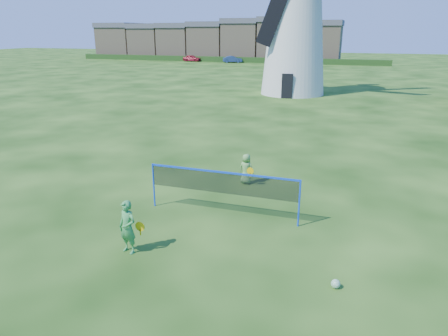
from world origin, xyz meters
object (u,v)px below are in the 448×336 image
Objects in this scene: windmill at (295,25)px; player_girl at (128,227)px; player_boy at (246,169)px; play_ball at (336,284)px; badminton_net at (222,183)px; car_right at (233,59)px; car_left at (192,58)px.

player_girl is at bearing -88.86° from windmill.
play_ball is (3.89, -6.11, -0.50)m from player_boy.
windmill is 85.12× the size of play_ball.
badminton_net is 3.33× the size of player_girl.
car_right is at bearing 109.15° from play_ball.
car_right reaches higher than play_ball.
car_right is (-19.75, 61.97, 0.00)m from player_boy.
badminton_net is (2.32, -28.08, -5.16)m from windmill.
windmill reaches higher than badminton_net.
car_left is (-28.32, 65.49, -0.52)m from badminton_net.
player_boy is 68.45m from car_left.
player_boy is at bearing 90.96° from badminton_net.
car_right is (-18.10, 68.16, -0.15)m from player_girl.
windmill reaches higher than player_boy.
player_girl reaches higher than player_boy.
player_boy is 7.27m from play_ball.
play_ball is at bearing 14.99° from player_girl.
car_left is 0.98× the size of car_right.
play_ball is 0.06× the size of car_right.
player_girl is 5.58m from play_ball.
windmill is at bearing -141.03° from car_left.
player_boy is at bearing 89.28° from player_girl.
play_ball is at bearing -78.77° from windmill.
windmill is 31.62m from player_girl.
player_girl is at bearing 177.51° from car_right.
windmill reaches higher than car_left.
car_right is (8.52, -0.38, -0.01)m from car_left.
car_left is (-32.16, 68.46, 0.51)m from play_ball.
car_left is (-26.62, 68.53, -0.14)m from player_girl.
badminton_net is 71.35m from car_left.
windmill is 5.04× the size of car_right.
windmill is 25.68m from player_boy.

